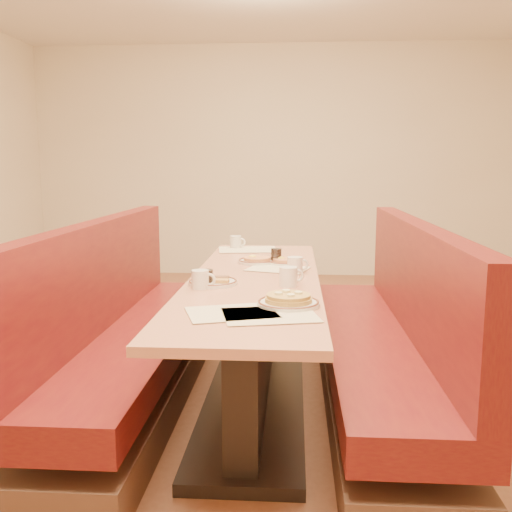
# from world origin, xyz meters

# --- Properties ---
(ground) EXTENTS (8.00, 8.00, 0.00)m
(ground) POSITION_xyz_m (0.00, 0.00, 0.00)
(ground) COLOR #9E6647
(ground) RESTS_ON ground
(room_envelope) EXTENTS (6.04, 8.04, 2.82)m
(room_envelope) POSITION_xyz_m (0.00, 0.00, 1.93)
(room_envelope) COLOR beige
(room_envelope) RESTS_ON ground
(diner_table) EXTENTS (0.70, 2.50, 0.75)m
(diner_table) POSITION_xyz_m (0.00, 0.00, 0.37)
(diner_table) COLOR black
(diner_table) RESTS_ON ground
(booth_left) EXTENTS (0.55, 2.50, 1.05)m
(booth_left) POSITION_xyz_m (-0.73, 0.00, 0.36)
(booth_left) COLOR #4C3326
(booth_left) RESTS_ON ground
(booth_right) EXTENTS (0.55, 2.50, 1.05)m
(booth_right) POSITION_xyz_m (0.73, 0.00, 0.36)
(booth_right) COLOR #4C3326
(booth_right) RESTS_ON ground
(placemat_near_left) EXTENTS (0.43, 0.37, 0.00)m
(placemat_near_left) POSITION_xyz_m (-0.04, -0.79, 0.75)
(placemat_near_left) COLOR beige
(placemat_near_left) RESTS_ON diner_table
(placemat_near_right) EXTENTS (0.43, 0.36, 0.00)m
(placemat_near_right) POSITION_xyz_m (0.12, -0.82, 0.75)
(placemat_near_right) COLOR beige
(placemat_near_right) RESTS_ON diner_table
(placemat_far_left) EXTENTS (0.46, 0.37, 0.00)m
(placemat_far_left) POSITION_xyz_m (-0.12, 1.01, 0.75)
(placemat_far_left) COLOR beige
(placemat_far_left) RESTS_ON diner_table
(placemat_far_right) EXTENTS (0.40, 0.34, 0.00)m
(placemat_far_right) POSITION_xyz_m (0.12, 0.24, 0.75)
(placemat_far_right) COLOR beige
(placemat_far_right) RESTS_ON diner_table
(pancake_plate) EXTENTS (0.28, 0.28, 0.06)m
(pancake_plate) POSITION_xyz_m (0.19, -0.64, 0.77)
(pancake_plate) COLOR silver
(pancake_plate) RESTS_ON diner_table
(eggs_plate) EXTENTS (0.26, 0.26, 0.05)m
(eggs_plate) POSITION_xyz_m (-0.21, -0.21, 0.77)
(eggs_plate) COLOR silver
(eggs_plate) RESTS_ON diner_table
(extra_plate_mid) EXTENTS (0.22, 0.22, 0.04)m
(extra_plate_mid) POSITION_xyz_m (0.16, 0.43, 0.77)
(extra_plate_mid) COLOR silver
(extra_plate_mid) RESTS_ON diner_table
(extra_plate_far) EXTENTS (0.24, 0.24, 0.05)m
(extra_plate_far) POSITION_xyz_m (-0.02, 0.45, 0.77)
(extra_plate_far) COLOR silver
(extra_plate_far) RESTS_ON diner_table
(coffee_mug_a) EXTENTS (0.13, 0.09, 0.10)m
(coffee_mug_a) POSITION_xyz_m (0.19, -0.23, 0.80)
(coffee_mug_a) COLOR silver
(coffee_mug_a) RESTS_ON diner_table
(coffee_mug_b) EXTENTS (0.12, 0.09, 0.09)m
(coffee_mug_b) POSITION_xyz_m (-0.25, -0.32, 0.80)
(coffee_mug_b) COLOR silver
(coffee_mug_b) RESTS_ON diner_table
(coffee_mug_c) EXTENTS (0.12, 0.09, 0.09)m
(coffee_mug_c) POSITION_xyz_m (0.22, 0.13, 0.80)
(coffee_mug_c) COLOR silver
(coffee_mug_c) RESTS_ON diner_table
(coffee_mug_d) EXTENTS (0.12, 0.08, 0.09)m
(coffee_mug_d) POSITION_xyz_m (-0.22, 1.10, 0.80)
(coffee_mug_d) COLOR silver
(coffee_mug_d) RESTS_ON diner_table
(soda_tumbler_near) EXTENTS (0.06, 0.06, 0.09)m
(soda_tumbler_near) POSITION_xyz_m (-0.22, -0.27, 0.79)
(soda_tumbler_near) COLOR black
(soda_tumbler_near) RESTS_ON diner_table
(soda_tumbler_mid) EXTENTS (0.07, 0.07, 0.09)m
(soda_tumbler_mid) POSITION_xyz_m (0.10, 0.47, 0.80)
(soda_tumbler_mid) COLOR black
(soda_tumbler_mid) RESTS_ON diner_table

